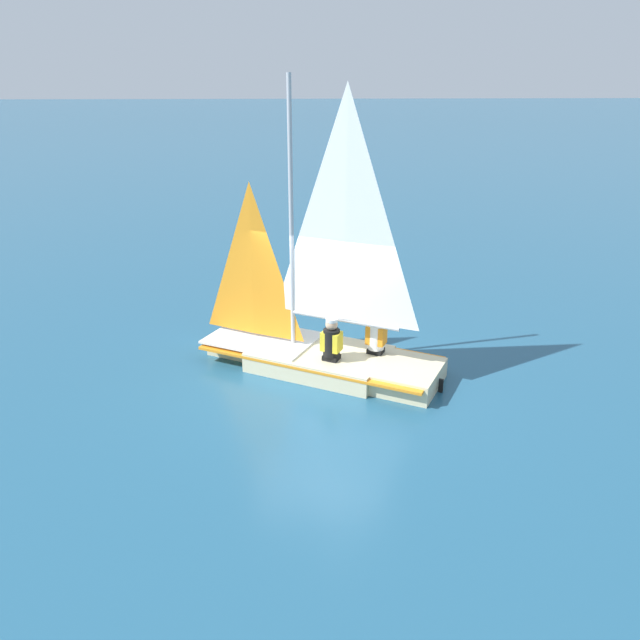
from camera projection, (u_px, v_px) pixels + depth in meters
ground_plane at (320, 368)px, 11.79m from camera, size 260.00×260.00×0.00m
sailboat_main at (321, 334)px, 11.53m from camera, size 4.62×3.44×5.20m
sailor_helm at (331, 346)px, 11.16m from camera, size 0.42×0.41×1.16m
sailor_crew at (376, 340)px, 11.43m from camera, size 0.42×0.41×1.16m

